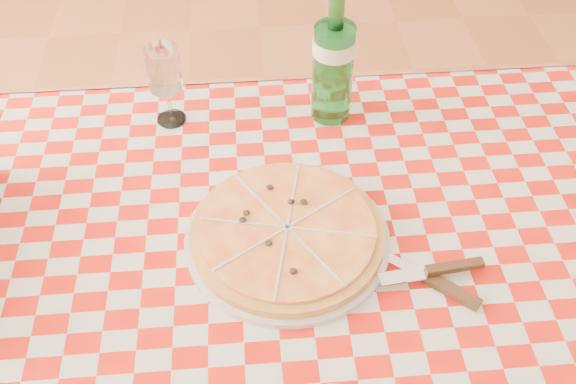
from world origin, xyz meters
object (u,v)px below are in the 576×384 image
object	(u,v)px
pizza_plate	(287,233)
water_bottle	(334,53)
wine_glass	(166,86)
dining_table	(302,277)

from	to	relation	value
pizza_plate	water_bottle	world-z (taller)	water_bottle
pizza_plate	wine_glass	bearing A→B (deg)	121.73
water_bottle	wine_glass	world-z (taller)	water_bottle
dining_table	wine_glass	world-z (taller)	wine_glass
pizza_plate	wine_glass	xyz separation A→B (m)	(-0.20, 0.33, 0.06)
water_bottle	dining_table	bearing A→B (deg)	-104.93
dining_table	water_bottle	size ratio (longest dim) A/B	4.13
pizza_plate	water_bottle	size ratio (longest dim) A/B	1.17
water_bottle	wine_glass	distance (m)	0.32
dining_table	pizza_plate	world-z (taller)	pizza_plate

